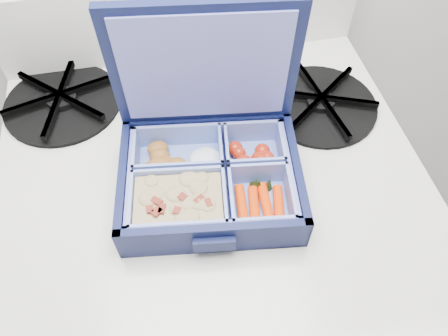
{
  "coord_description": "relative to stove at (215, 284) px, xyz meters",
  "views": [
    {
      "loc": [
        0.09,
        1.29,
        1.44
      ],
      "look_at": [
        0.16,
        1.64,
        0.96
      ],
      "focal_mm": 35.0,
      "sensor_mm": 36.0,
      "label": 1
    }
  ],
  "objects": [
    {
      "name": "burner_grate_rear",
      "position": [
        -0.21,
        0.17,
        0.47
      ],
      "size": [
        0.23,
        0.23,
        0.02
      ],
      "primitive_type": "cylinder",
      "rotation": [
        0.0,
        0.0,
        0.29
      ],
      "color": "black",
      "rests_on": "stove"
    },
    {
      "name": "stove",
      "position": [
        0.0,
        0.0,
        0.0
      ],
      "size": [
        0.61,
        0.61,
        0.92
      ],
      "primitive_type": null,
      "color": "silver",
      "rests_on": "floor"
    },
    {
      "name": "burner_grate",
      "position": [
        0.2,
        0.08,
        0.47
      ],
      "size": [
        0.24,
        0.24,
        0.03
      ],
      "primitive_type": "cylinder",
      "rotation": [
        0.0,
        0.0,
        -0.38
      ],
      "color": "black",
      "rests_on": "stove"
    },
    {
      "name": "bento_box",
      "position": [
        -0.01,
        -0.05,
        0.49
      ],
      "size": [
        0.26,
        0.22,
        0.06
      ],
      "primitive_type": null,
      "rotation": [
        0.0,
        0.0,
        -0.13
      ],
      "color": "#0C1239",
      "rests_on": "stove"
    },
    {
      "name": "fork",
      "position": [
        0.11,
        0.07,
        0.46
      ],
      "size": [
        0.14,
        0.14,
        0.01
      ],
      "primitive_type": null,
      "rotation": [
        0.0,
        0.0,
        -0.8
      ],
      "color": "silver",
      "rests_on": "stove"
    }
  ]
}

